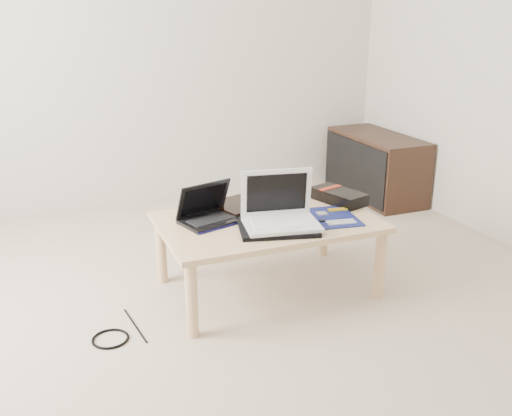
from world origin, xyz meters
name	(u,v)px	position (x,y,z in m)	size (l,w,h in m)	color
ground	(224,327)	(0.00, 0.00, 0.00)	(4.00, 4.00, 0.00)	beige
coffee_table	(268,228)	(0.34, 0.28, 0.35)	(1.10, 0.70, 0.40)	#E3B889
media_cabinet	(375,166)	(1.77, 1.45, 0.25)	(0.41, 0.90, 0.50)	#331D15
book	(243,205)	(0.29, 0.50, 0.42)	(0.38, 0.34, 0.03)	black
netbook	(209,214)	(0.05, 0.36, 0.44)	(0.34, 0.29, 0.20)	black
tablet	(276,220)	(0.37, 0.24, 0.41)	(0.31, 0.26, 0.01)	black
remote	(300,211)	(0.54, 0.31, 0.41)	(0.09, 0.23, 0.02)	silver
neoprene_sleeve	(278,228)	(0.33, 0.13, 0.41)	(0.38, 0.28, 0.02)	black
white_laptop	(280,213)	(0.35, 0.16, 0.47)	(0.40, 0.31, 0.26)	silver
motherboard	(331,217)	(0.66, 0.18, 0.40)	(0.30, 0.35, 0.01)	#0D1953
gpu_box	(339,196)	(0.82, 0.39, 0.43)	(0.24, 0.34, 0.07)	black
cable_coil	(233,220)	(0.17, 0.32, 0.41)	(0.10, 0.10, 0.01)	black
floor_cable_coil	(110,339)	(-0.52, 0.09, 0.01)	(0.17, 0.17, 0.01)	black
floor_cable_trail	(135,325)	(-0.39, 0.17, 0.00)	(0.01, 0.01, 0.34)	black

